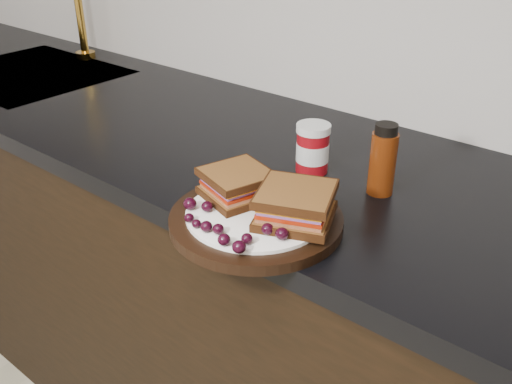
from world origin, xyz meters
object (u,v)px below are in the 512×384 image
(sandwich_left, at_px, (237,184))
(condiment_jar, at_px, (313,148))
(plate, at_px, (256,220))
(oil_bottle, at_px, (383,159))

(sandwich_left, xyz_separation_m, condiment_jar, (0.01, 0.20, -0.00))
(plate, height_order, sandwich_left, sandwich_left)
(plate, relative_size, sandwich_left, 2.70)
(condiment_jar, bearing_deg, oil_bottle, 2.21)
(sandwich_left, height_order, oil_bottle, oil_bottle)
(plate, bearing_deg, sandwich_left, 161.25)
(sandwich_left, bearing_deg, condiment_jar, 103.63)
(plate, bearing_deg, condiment_jar, 100.87)
(plate, height_order, condiment_jar, condiment_jar)
(sandwich_left, relative_size, oil_bottle, 0.80)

